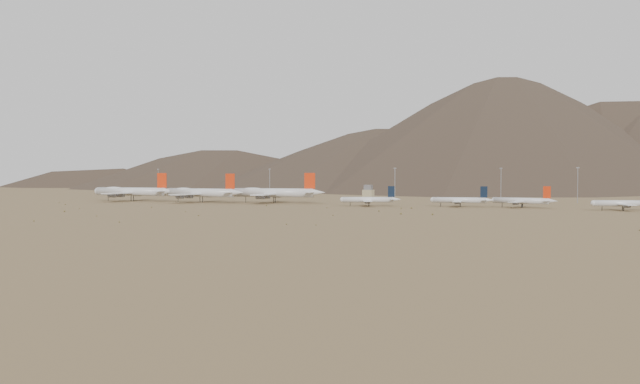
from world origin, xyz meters
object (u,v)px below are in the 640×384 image
at_px(narrowbody_a, 369,200).
at_px(widebody_east, 273,193).
at_px(widebody_west, 131,191).
at_px(control_tower, 368,193).
at_px(widebody_centre, 200,192).
at_px(narrowbody_b, 461,200).

bearing_deg(narrowbody_a, widebody_east, 145.92).
bearing_deg(widebody_west, control_tower, 27.62).
bearing_deg(control_tower, widebody_east, -120.33).
bearing_deg(widebody_centre, control_tower, 49.50).
height_order(widebody_east, narrowbody_b, widebody_east).
bearing_deg(widebody_east, narrowbody_b, -7.45).
relative_size(widebody_centre, narrowbody_a, 1.88).
xyz_separation_m(widebody_west, widebody_east, (115.03, 11.90, 0.01)).
relative_size(widebody_centre, narrowbody_b, 1.79).
bearing_deg(narrowbody_a, narrowbody_b, -6.29).
distance_m(widebody_west, narrowbody_a, 193.19).
distance_m(widebody_west, control_tower, 186.30).
bearing_deg(narrowbody_b, widebody_west, 176.39).
distance_m(widebody_west, widebody_centre, 61.69).
distance_m(widebody_centre, control_tower, 136.27).
bearing_deg(widebody_west, widebody_east, 3.90).
height_order(narrowbody_b, control_tower, narrowbody_b).
bearing_deg(widebody_west, narrowbody_a, -4.38).
height_order(widebody_centre, narrowbody_b, widebody_centre).
bearing_deg(narrowbody_a, widebody_west, 157.86).
height_order(widebody_east, control_tower, widebody_east).
height_order(widebody_centre, widebody_east, widebody_east).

